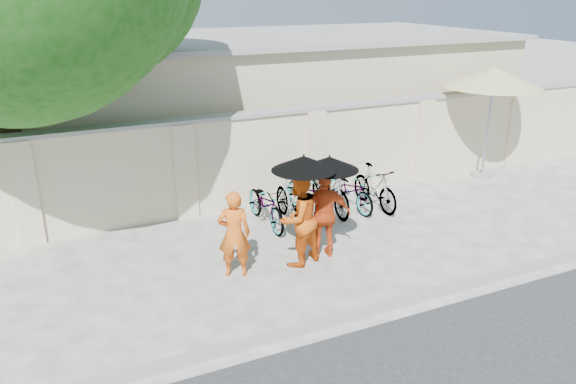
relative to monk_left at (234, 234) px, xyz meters
name	(u,v)px	position (x,y,z in m)	size (l,w,h in m)	color
ground	(293,271)	(0.94, -0.30, -0.75)	(80.00, 80.00, 0.00)	silver
kerb	(343,318)	(0.94, -2.00, -0.69)	(40.00, 0.16, 0.12)	gray
compound_wall	(272,159)	(1.94, 2.90, 0.25)	(20.00, 0.30, 2.00)	beige
building_behind	(251,99)	(2.94, 6.70, 0.85)	(14.00, 6.00, 3.20)	#C5B88F
monk_left	(234,234)	(0.00, 0.00, 0.00)	(0.55, 0.36, 1.50)	orange
monk_center	(299,219)	(1.14, -0.07, 0.10)	(0.82, 0.64, 1.69)	#CA4E0E
parasol_center	(304,163)	(1.19, -0.15, 1.11)	(1.08, 1.08, 1.02)	black
monk_right	(325,215)	(1.69, 0.00, 0.04)	(0.93, 0.39, 1.59)	#C84317
parasol_right	(329,163)	(1.71, -0.08, 1.02)	(1.02, 1.02, 0.98)	black
patio_umbrella	(494,79)	(7.46, 2.23, 1.74)	(2.69, 2.69, 2.76)	gray
bike_0	(266,204)	(1.29, 1.71, -0.30)	(0.60, 1.72, 0.90)	#9397AD
bike_1	(291,201)	(1.79, 1.59, -0.26)	(0.46, 1.63, 0.98)	#9397AD
bike_2	(309,195)	(2.29, 1.79, -0.28)	(0.62, 1.78, 0.93)	#9397AD
bike_3	(330,189)	(2.79, 1.79, -0.22)	(0.50, 1.76, 1.05)	#9397AD
bike_4	(350,190)	(3.30, 1.79, -0.32)	(0.57, 1.62, 0.85)	#9397AD
bike_5	(375,187)	(3.80, 1.60, -0.27)	(0.45, 1.59, 0.95)	#9397AD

